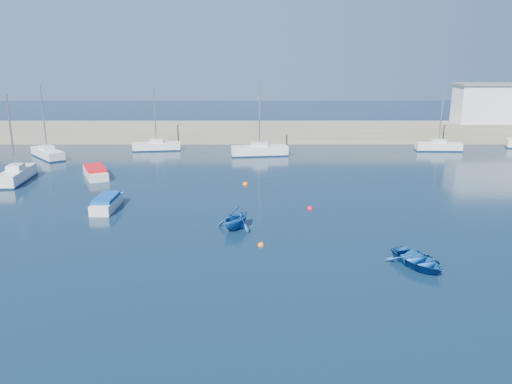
{
  "coord_description": "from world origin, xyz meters",
  "views": [
    {
      "loc": [
        -2.27,
        -22.08,
        11.56
      ],
      "look_at": [
        -2.21,
        14.04,
        1.6
      ],
      "focal_mm": 35.0,
      "sensor_mm": 36.0,
      "label": 1
    }
  ],
  "objects_px": {
    "sailboat_3": "(17,175)",
    "sailboat_5": "(157,146)",
    "dinghy_center": "(418,260)",
    "sailboat_4": "(48,153)",
    "motorboat_2": "(95,172)",
    "dinghy_left": "(236,218)",
    "motorboat_1": "(107,203)",
    "harbor_office": "(493,104)",
    "sailboat_7": "(438,146)",
    "sailboat_6": "(259,150)"
  },
  "relations": [
    {
      "from": "dinghy_center",
      "to": "sailboat_4",
      "type": "bearing_deg",
      "value": 113.82
    },
    {
      "from": "motorboat_1",
      "to": "motorboat_2",
      "type": "height_order",
      "value": "motorboat_2"
    },
    {
      "from": "sailboat_4",
      "to": "dinghy_center",
      "type": "distance_m",
      "value": 45.38
    },
    {
      "from": "sailboat_4",
      "to": "motorboat_1",
      "type": "height_order",
      "value": "sailboat_4"
    },
    {
      "from": "dinghy_center",
      "to": "dinghy_left",
      "type": "bearing_deg",
      "value": 125.49
    },
    {
      "from": "sailboat_7",
      "to": "harbor_office",
      "type": "bearing_deg",
      "value": -52.0
    },
    {
      "from": "sailboat_4",
      "to": "dinghy_center",
      "type": "height_order",
      "value": "sailboat_4"
    },
    {
      "from": "sailboat_5",
      "to": "motorboat_2",
      "type": "relative_size",
      "value": 1.44
    },
    {
      "from": "sailboat_7",
      "to": "dinghy_center",
      "type": "height_order",
      "value": "sailboat_7"
    },
    {
      "from": "motorboat_2",
      "to": "sailboat_6",
      "type": "bearing_deg",
      "value": 8.53
    },
    {
      "from": "sailboat_4",
      "to": "dinghy_left",
      "type": "xyz_separation_m",
      "value": [
        22.74,
        -24.49,
        0.22
      ]
    },
    {
      "from": "sailboat_6",
      "to": "motorboat_1",
      "type": "distance_m",
      "value": 24.38
    },
    {
      "from": "sailboat_4",
      "to": "dinghy_left",
      "type": "distance_m",
      "value": 33.42
    },
    {
      "from": "sailboat_6",
      "to": "motorboat_1",
      "type": "bearing_deg",
      "value": 142.79
    },
    {
      "from": "sailboat_5",
      "to": "dinghy_center",
      "type": "xyz_separation_m",
      "value": [
        21.51,
        -35.53,
        -0.17
      ]
    },
    {
      "from": "sailboat_3",
      "to": "motorboat_1",
      "type": "distance_m",
      "value": 13.95
    },
    {
      "from": "harbor_office",
      "to": "sailboat_4",
      "type": "relative_size",
      "value": 1.2
    },
    {
      "from": "sailboat_3",
      "to": "sailboat_6",
      "type": "bearing_deg",
      "value": 23.95
    },
    {
      "from": "sailboat_3",
      "to": "dinghy_left",
      "type": "relative_size",
      "value": 2.76
    },
    {
      "from": "sailboat_6",
      "to": "motorboat_2",
      "type": "xyz_separation_m",
      "value": [
        -16.17,
        -10.69,
        -0.15
      ]
    },
    {
      "from": "sailboat_4",
      "to": "sailboat_7",
      "type": "relative_size",
      "value": 1.13
    },
    {
      "from": "dinghy_left",
      "to": "sailboat_6",
      "type": "bearing_deg",
      "value": 116.24
    },
    {
      "from": "sailboat_5",
      "to": "motorboat_2",
      "type": "distance_m",
      "value": 14.4
    },
    {
      "from": "sailboat_6",
      "to": "motorboat_1",
      "type": "relative_size",
      "value": 2.07
    },
    {
      "from": "sailboat_3",
      "to": "sailboat_4",
      "type": "relative_size",
      "value": 0.99
    },
    {
      "from": "sailboat_7",
      "to": "motorboat_2",
      "type": "distance_m",
      "value": 40.86
    },
    {
      "from": "sailboat_7",
      "to": "dinghy_center",
      "type": "relative_size",
      "value": 2.0
    },
    {
      "from": "sailboat_6",
      "to": "sailboat_7",
      "type": "distance_m",
      "value": 22.52
    },
    {
      "from": "sailboat_3",
      "to": "sailboat_5",
      "type": "relative_size",
      "value": 1.07
    },
    {
      "from": "sailboat_3",
      "to": "sailboat_7",
      "type": "xyz_separation_m",
      "value": [
        45.31,
        15.59,
        -0.08
      ]
    },
    {
      "from": "dinghy_left",
      "to": "motorboat_1",
      "type": "bearing_deg",
      "value": -174.15
    },
    {
      "from": "sailboat_3",
      "to": "sailboat_5",
      "type": "height_order",
      "value": "sailboat_3"
    },
    {
      "from": "sailboat_3",
      "to": "sailboat_5",
      "type": "distance_m",
      "value": 18.85
    },
    {
      "from": "motorboat_1",
      "to": "motorboat_2",
      "type": "distance_m",
      "value": 11.29
    },
    {
      "from": "sailboat_5",
      "to": "harbor_office",
      "type": "bearing_deg",
      "value": -89.8
    },
    {
      "from": "harbor_office",
      "to": "sailboat_3",
      "type": "distance_m",
      "value": 59.33
    },
    {
      "from": "sailboat_4",
      "to": "sailboat_5",
      "type": "relative_size",
      "value": 1.08
    },
    {
      "from": "motorboat_1",
      "to": "harbor_office",
      "type": "bearing_deg",
      "value": 35.67
    },
    {
      "from": "sailboat_3",
      "to": "motorboat_1",
      "type": "height_order",
      "value": "sailboat_3"
    },
    {
      "from": "sailboat_3",
      "to": "dinghy_center",
      "type": "xyz_separation_m",
      "value": [
        31.68,
        -19.65,
        -0.27
      ]
    },
    {
      "from": "harbor_office",
      "to": "sailboat_6",
      "type": "bearing_deg",
      "value": -162.79
    },
    {
      "from": "harbor_office",
      "to": "motorboat_1",
      "type": "distance_m",
      "value": 53.88
    },
    {
      "from": "harbor_office",
      "to": "sailboat_7",
      "type": "height_order",
      "value": "harbor_office"
    },
    {
      "from": "motorboat_2",
      "to": "dinghy_left",
      "type": "height_order",
      "value": "dinghy_left"
    },
    {
      "from": "sailboat_6",
      "to": "dinghy_center",
      "type": "xyz_separation_m",
      "value": [
        8.68,
        -32.21,
        -0.25
      ]
    },
    {
      "from": "motorboat_2",
      "to": "dinghy_center",
      "type": "relative_size",
      "value": 1.45
    },
    {
      "from": "sailboat_4",
      "to": "motorboat_1",
      "type": "distance_m",
      "value": 23.48
    },
    {
      "from": "motorboat_1",
      "to": "dinghy_left",
      "type": "relative_size",
      "value": 1.42
    },
    {
      "from": "harbor_office",
      "to": "dinghy_left",
      "type": "distance_m",
      "value": 49.21
    },
    {
      "from": "sailboat_5",
      "to": "sailboat_6",
      "type": "distance_m",
      "value": 13.26
    }
  ]
}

